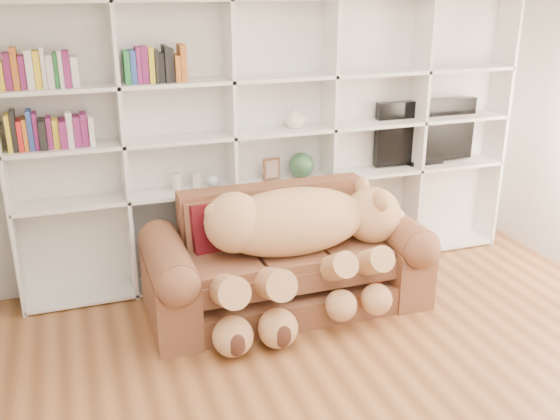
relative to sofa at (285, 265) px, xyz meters
name	(u,v)px	position (x,y,z in m)	size (l,w,h in m)	color
wall_back	(273,120)	(0.18, 0.83, 1.00)	(5.00, 0.02, 2.70)	silver
bookshelf	(252,131)	(-0.06, 0.69, 0.96)	(4.43, 0.35, 2.40)	white
sofa	(285,265)	(0.00, 0.00, 0.00)	(2.21, 0.95, 0.93)	brown
teddy_bear	(298,237)	(0.03, -0.19, 0.31)	(1.77, 0.94, 1.02)	tan
throw_pillow	(217,228)	(-0.51, 0.15, 0.33)	(0.41, 0.13, 0.41)	maroon
gift_box	(373,284)	(0.73, -0.15, -0.23)	(0.31, 0.29, 0.25)	red
tv	(425,132)	(1.63, 0.68, 0.81)	(1.02, 0.18, 0.60)	black
picture_frame	(271,169)	(0.09, 0.63, 0.62)	(0.15, 0.03, 0.19)	#56321D
green_vase	(301,165)	(0.37, 0.63, 0.63)	(0.22, 0.22, 0.22)	#305D39
figurine_tall	(176,182)	(-0.73, 0.63, 0.59)	(0.07, 0.07, 0.15)	beige
figurine_short	(197,181)	(-0.57, 0.63, 0.58)	(0.08, 0.08, 0.13)	beige
snow_globe	(213,180)	(-0.42, 0.63, 0.57)	(0.10, 0.10, 0.10)	silver
shelf_vase	(295,118)	(0.31, 0.63, 1.05)	(0.17, 0.17, 0.17)	silver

